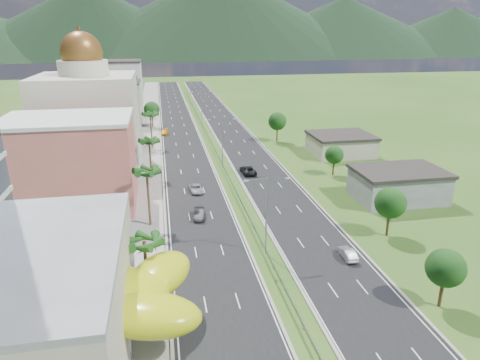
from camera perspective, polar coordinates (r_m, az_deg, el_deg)
ground at (r=51.04m, az=6.19°, el=-15.07°), size 500.00×500.00×0.00m
road_left at (r=133.40m, az=-8.09°, el=6.69°), size 11.00×260.00×0.04m
road_right at (r=134.85m, az=-1.67°, el=7.01°), size 11.00×260.00×0.04m
sidewalk_left at (r=133.34m, az=-12.20°, el=6.46°), size 7.00×260.00×0.12m
median_guardrail at (r=116.34m, az=-3.94°, el=5.28°), size 0.10×216.06×0.76m
streetlight_median_b at (r=56.27m, az=3.54°, el=-3.72°), size 6.04×0.25×11.00m
streetlight_median_c at (r=93.70m, az=-2.40°, el=5.73°), size 6.04×0.25×11.00m
streetlight_median_d at (r=137.55m, az=-5.17°, el=10.04°), size 6.04×0.25×11.00m
streetlight_median_e at (r=181.96m, az=-6.62°, el=12.25°), size 6.04×0.25×11.00m
lime_canopy at (r=43.82m, az=-18.71°, el=-14.64°), size 18.00×15.00×7.40m
pink_shophouse at (r=76.71m, az=-21.50°, el=1.87°), size 20.00×15.00×15.00m
domed_building at (r=97.90m, az=-19.49°, el=7.99°), size 20.00×20.00×28.70m
midrise_grey at (r=122.74m, az=-17.25°, el=8.73°), size 16.00×15.00×16.00m
midrise_beige at (r=144.57m, az=-16.32°, el=9.70°), size 16.00×15.00×13.00m
midrise_white at (r=166.93m, az=-15.72°, el=11.82°), size 16.00×15.00×18.00m
shed_near at (r=81.30m, az=20.32°, el=-0.76°), size 15.00×10.00×5.00m
shed_far at (r=107.72m, az=13.27°, el=4.53°), size 14.00×12.00×4.40m
palm_tree_b at (r=47.47m, az=-12.65°, el=-8.36°), size 3.60×3.60×8.10m
palm_tree_c at (r=65.42m, az=-12.34°, el=0.84°), size 3.60×3.60×9.60m
palm_tree_d at (r=87.79m, az=-12.02°, el=4.92°), size 3.60×3.60×8.60m
palm_tree_e at (r=112.07m, az=-11.88°, el=8.40°), size 3.60×3.60×9.40m
leafy_tree_lfar at (r=137.15m, az=-11.69°, el=9.20°), size 4.90×4.90×8.05m
leafy_tree_ra at (r=51.46m, az=25.73°, el=-10.54°), size 4.20×4.20×6.90m
leafy_tree_rb at (r=65.54m, az=19.43°, el=-2.91°), size 4.55×4.55×7.47m
leafy_tree_rc at (r=90.77m, az=12.47°, el=3.28°), size 3.85×3.85×6.33m
leafy_tree_rd at (r=116.74m, az=5.01°, el=7.80°), size 4.90×4.90×8.05m
mountain_ridge at (r=496.39m, az=-2.25°, el=15.98°), size 860.00×140.00×90.00m
car_dark_left at (r=69.54m, az=-5.49°, el=-4.48°), size 2.08×4.64×1.48m
car_silver_mid_left at (r=80.65m, az=-5.90°, el=-1.14°), size 2.53×4.84×1.30m
car_yellow_far_left at (r=127.40m, az=-9.97°, el=6.32°), size 2.02×4.71×1.35m
car_silver_right at (r=59.41m, az=14.14°, el=-9.46°), size 1.53×4.15×1.36m
car_dark_far_right at (r=90.47m, az=1.06°, el=1.35°), size 2.99×5.87×1.59m
motorcycle at (r=49.55m, az=-8.30°, el=-15.40°), size 0.77×2.04×1.28m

